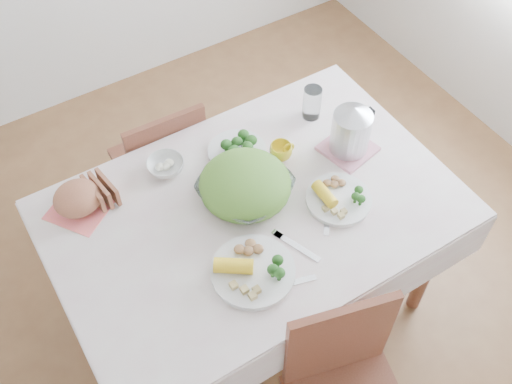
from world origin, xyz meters
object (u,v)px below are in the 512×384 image
yellow_mug (281,152)px  electric_kettle (351,129)px  dining_table (254,262)px  dinner_plate_right (339,199)px  salad_bowl (245,189)px  chair_far (158,154)px  dinner_plate_left (253,272)px

yellow_mug → electric_kettle: bearing=-23.0°
dining_table → dinner_plate_right: dinner_plate_right is taller
salad_bowl → electric_kettle: 0.48m
chair_far → electric_kettle: 0.96m
salad_bowl → chair_far: bearing=99.6°
dinner_plate_left → electric_kettle: 0.70m
dinner_plate_right → salad_bowl: bearing=143.7°
dinner_plate_left → yellow_mug: yellow_mug is taller
dinner_plate_left → dinner_plate_right: size_ratio=1.18×
dinner_plate_right → yellow_mug: size_ratio=2.77×
salad_bowl → dinner_plate_right: bearing=-36.3°
dining_table → yellow_mug: bearing=35.4°
dining_table → chair_far: (-0.10, 0.69, 0.09)m
electric_kettle → salad_bowl: bearing=159.1°
salad_bowl → yellow_mug: bearing=22.4°
dining_table → electric_kettle: electric_kettle is taller
dining_table → dinner_plate_right: 0.51m
dinner_plate_right → electric_kettle: electric_kettle is taller
salad_bowl → electric_kettle: (0.47, -0.02, 0.08)m
salad_bowl → dinner_plate_right: salad_bowl is taller
salad_bowl → dinner_plate_right: (0.28, -0.21, -0.03)m
dining_table → dinner_plate_left: 0.49m
chair_far → salad_bowl: 0.72m
chair_far → dinner_plate_right: 0.97m
chair_far → salad_bowl: size_ratio=2.57×
yellow_mug → chair_far: bearing=121.2°
salad_bowl → dining_table: bearing=-91.0°
dining_table → dinner_plate_left: (-0.15, -0.24, 0.40)m
dining_table → salad_bowl: (0.00, 0.07, 0.43)m
salad_bowl → dinner_plate_right: 0.35m
dinner_plate_left → dinner_plate_right: (0.44, 0.10, 0.00)m
yellow_mug → dinner_plate_left: bearing=-133.3°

